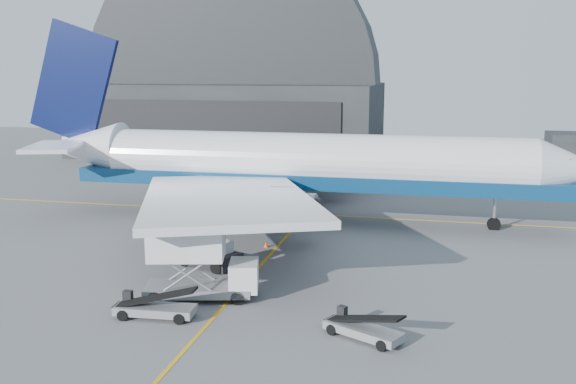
% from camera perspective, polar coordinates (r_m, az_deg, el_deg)
% --- Properties ---
extents(ground, '(200.00, 200.00, 0.00)m').
position_cam_1_polar(ground, '(46.37, -3.24, -7.40)').
color(ground, '#565659').
rests_on(ground, ground).
extents(taxi_lines, '(80.00, 42.12, 0.02)m').
position_cam_1_polar(taxi_lines, '(58.14, 0.22, -3.57)').
color(taxi_lines, gold).
rests_on(taxi_lines, ground).
extents(hangar, '(50.00, 28.30, 28.00)m').
position_cam_1_polar(hangar, '(112.68, -4.92, 8.34)').
color(hangar, black).
rests_on(hangar, ground).
extents(airliner, '(55.96, 54.27, 19.64)m').
position_cam_1_polar(airliner, '(62.06, 0.29, 2.53)').
color(airliner, white).
rests_on(airliner, ground).
extents(catering_truck, '(7.62, 4.25, 4.95)m').
position_cam_1_polar(catering_truck, '(41.53, -8.10, -6.06)').
color(catering_truck, gray).
rests_on(catering_truck, ground).
extents(pushback_tug, '(4.98, 3.91, 2.03)m').
position_cam_1_polar(pushback_tug, '(48.42, -6.75, -5.71)').
color(pushback_tug, black).
rests_on(pushback_tug, ground).
extents(belt_loader_a, '(5.12, 2.05, 1.93)m').
position_cam_1_polar(belt_loader_a, '(39.47, -11.79, -10.04)').
color(belt_loader_a, gray).
rests_on(belt_loader_a, ground).
extents(belt_loader_b, '(4.68, 3.38, 1.81)m').
position_cam_1_polar(belt_loader_b, '(36.12, 6.66, -11.97)').
color(belt_loader_b, gray).
rests_on(belt_loader_b, ground).
extents(traffic_cone, '(0.37, 0.37, 0.53)m').
position_cam_1_polar(traffic_cone, '(53.28, -1.96, -4.66)').
color(traffic_cone, '#FF5408').
rests_on(traffic_cone, ground).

